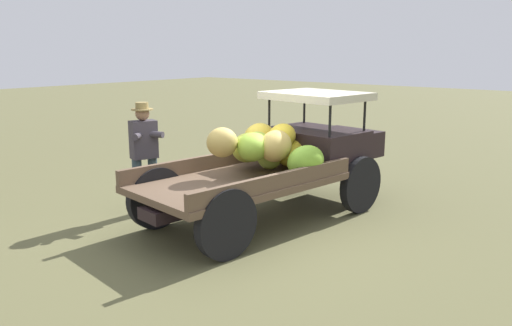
# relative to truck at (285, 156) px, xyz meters

# --- Properties ---
(ground_plane) EXTENTS (60.00, 60.00, 0.00)m
(ground_plane) POSITION_rel_truck_xyz_m (-0.75, 0.23, -0.94)
(ground_plane) COLOR brown
(truck) EXTENTS (4.60, 2.23, 1.90)m
(truck) POSITION_rel_truck_xyz_m (0.00, 0.00, 0.00)
(truck) COLOR black
(truck) RESTS_ON ground
(farmer) EXTENTS (0.55, 0.51, 1.78)m
(farmer) POSITION_rel_truck_xyz_m (-1.36, 1.75, 0.08)
(farmer) COLOR #374751
(farmer) RESTS_ON ground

